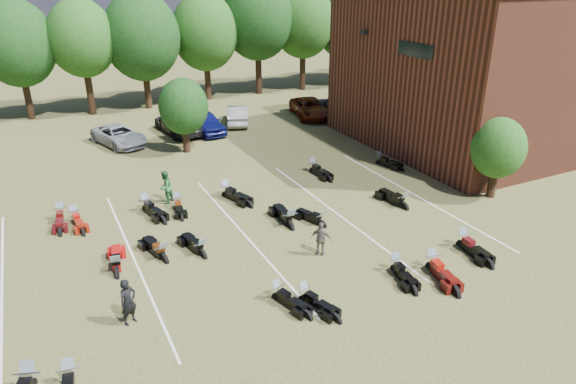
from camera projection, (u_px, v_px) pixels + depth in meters
ground at (333, 249)px, 22.53m from camera, size 160.00×160.00×0.00m
car_2 at (119, 136)px, 35.46m from camera, size 3.63×5.26×1.34m
car_3 at (178, 123)px, 37.99m from camera, size 2.78×5.67×1.59m
car_4 at (205, 122)px, 38.08m from camera, size 2.13×4.74×1.58m
car_5 at (237, 115)px, 40.26m from camera, size 3.00×4.72×1.47m
car_6 at (310, 108)px, 42.13m from camera, size 3.57×5.79×1.49m
car_7 at (338, 105)px, 42.67m from camera, size 3.86×5.95×1.60m
person_black at (128, 302)px, 17.50m from camera, size 0.75×0.65×1.73m
person_green at (165, 187)px, 26.59m from camera, size 1.09×1.07×1.77m
person_grey at (321, 239)px, 21.75m from camera, size 0.91×0.91×1.55m
motorcycle_2 at (305, 302)px, 18.93m from camera, size 1.23×2.19×1.16m
motorcycle_3 at (278, 300)px, 19.07m from camera, size 1.23×2.15×1.14m
motorcycle_4 at (395, 272)px, 20.82m from camera, size 1.05×2.19×1.17m
motorcycle_5 at (462, 247)px, 22.64m from camera, size 0.99×2.41×1.31m
motorcycle_6 at (431, 270)px, 20.93m from camera, size 1.22×2.52×1.35m
motorcycle_7 at (118, 275)px, 20.62m from camera, size 1.15×2.50×1.34m
motorcycle_8 at (164, 261)px, 21.61m from camera, size 1.29×2.48×1.32m
motorcycle_9 at (202, 256)px, 21.93m from camera, size 1.18×2.38×1.27m
motorcycle_10 at (321, 226)px, 24.51m from camera, size 1.38×2.26×1.20m
motorcycle_12 at (290, 228)px, 24.35m from camera, size 0.91×2.55×1.40m
motorcycle_13 at (403, 208)px, 26.31m from camera, size 1.05×2.53×1.37m
motorcycle_14 at (62, 220)px, 25.13m from camera, size 0.94×2.29×1.24m
motorcycle_15 at (76, 222)px, 24.92m from camera, size 0.89×2.18×1.18m
motorcycle_16 at (147, 211)px, 26.00m from camera, size 1.30×2.48×1.32m
motorcycle_17 at (178, 208)px, 26.38m from camera, size 0.87×2.06×1.11m
motorcycle_18 at (227, 197)px, 27.60m from camera, size 1.53×2.55×1.35m
motorcycle_19 at (313, 172)px, 30.91m from camera, size 0.90×2.33×1.27m
motorcycle_20 at (380, 164)px, 32.19m from camera, size 1.29×2.21×1.17m
brick_building at (533, 58)px, 36.80m from camera, size 25.40×15.20×10.70m
tree_line at (147, 32)px, 43.30m from camera, size 56.00×6.00×9.79m
young_tree_near_building at (498, 148)px, 26.57m from camera, size 2.80×2.80×4.16m
young_tree_midfield at (183, 106)px, 33.14m from camera, size 3.20×3.20×4.70m
parking_lines at (244, 234)px, 23.74m from camera, size 20.10×14.00×0.01m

